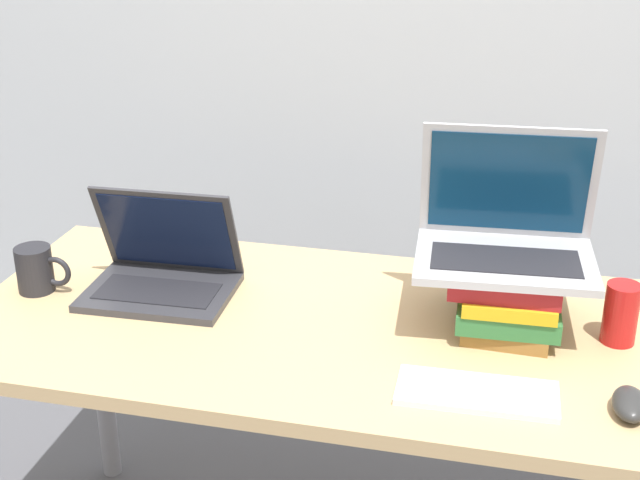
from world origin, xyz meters
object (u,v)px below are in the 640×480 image
mug (36,269)px  soda_can (621,314)px  book_stack (508,291)px  wireless_keyboard (477,393)px  laptop_left (163,272)px  laptop_on_books (506,234)px  mouse (630,404)px

mug → soda_can: soda_can is taller
book_stack → wireless_keyboard: size_ratio=0.97×
laptop_left → laptop_on_books: laptop_on_books is taller
wireless_keyboard → soda_can: soda_can is taller
laptop_on_books → soda_can: bearing=-11.1°
wireless_keyboard → mug: size_ratio=2.29×
soda_can → mouse: bearing=-89.3°
laptop_on_books → soda_can: size_ratio=2.99×
laptop_on_books → mouse: bearing=-51.9°
mouse → laptop_left: bearing=165.0°
wireless_keyboard → mug: mug is taller
book_stack → wireless_keyboard: book_stack is taller
laptop_left → mouse: size_ratio=3.10×
laptop_on_books → mug: (-0.98, -0.10, -0.14)m
wireless_keyboard → mug: bearing=168.3°
laptop_on_books → mug: 0.99m
laptop_on_books → soda_can: (0.23, -0.04, -0.13)m
laptop_left → mouse: bearing=-15.0°
wireless_keyboard → mug: (-0.96, 0.20, 0.04)m
mouse → book_stack: bearing=127.8°
laptop_left → wireless_keyboard: 0.74m
laptop_left → laptop_on_books: 0.73m
laptop_on_books → wireless_keyboard: 0.35m
mouse → soda_can: soda_can is taller
laptop_left → wireless_keyboard: (0.69, -0.26, -0.04)m
mug → laptop_left: bearing=13.1°
wireless_keyboard → soda_can: size_ratio=2.33×
book_stack → mouse: size_ratio=2.69×
laptop_left → soda_can: laptop_left is taller
mouse → mug: mug is taller
mug → mouse: bearing=-9.0°
soda_can → wireless_keyboard: bearing=-134.3°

